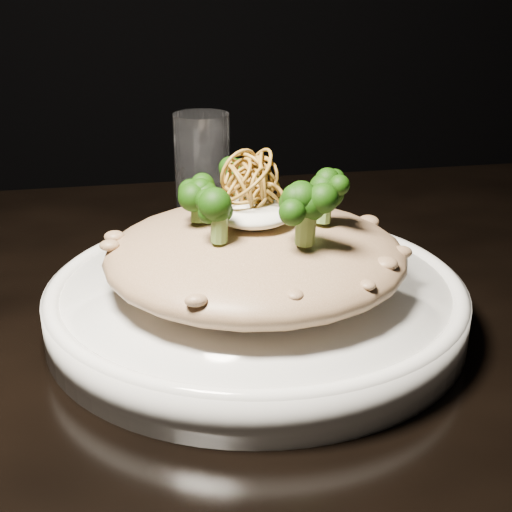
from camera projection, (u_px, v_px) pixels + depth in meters
The scene contains 7 objects.
table at pixel (259, 417), 0.57m from camera, with size 1.10×0.80×0.75m.
plate at pixel (256, 303), 0.54m from camera, with size 0.31×0.31×0.03m, color white.
risotto at pixel (255, 254), 0.52m from camera, with size 0.22×0.22×0.05m, color brown.
broccoli at pixel (256, 188), 0.51m from camera, with size 0.15×0.15×0.05m, color black, non-canonical shape.
cheese at pixel (253, 213), 0.51m from camera, with size 0.06×0.06×0.02m, color white.
shallots at pixel (249, 176), 0.51m from camera, with size 0.06×0.06×0.04m, color brown, non-canonical shape.
drinking_glass at pixel (202, 163), 0.78m from camera, with size 0.06×0.06×0.11m, color white.
Camera 1 is at (-0.09, -0.47, 1.01)m, focal length 50.00 mm.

